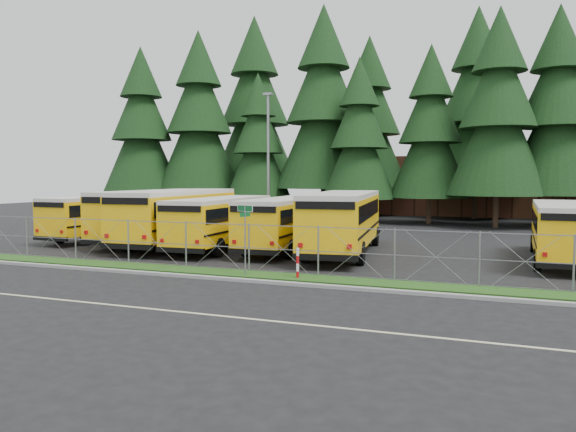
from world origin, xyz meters
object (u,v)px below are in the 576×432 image
Objects in this scene: bus_3 at (224,223)px; bus_5 at (344,223)px; bus_2 at (181,218)px; bus_east at (562,233)px; bus_1 at (161,216)px; light_standard at (268,156)px; bus_0 at (108,218)px; street_sign at (245,225)px; striped_bollard at (298,263)px; bus_4 at (289,224)px.

bus_3 is 0.89× the size of bus_5.
bus_2 reaches higher than bus_east.
bus_east is at bearing -1.81° from bus_2.
bus_east is at bearing -2.87° from bus_1.
light_standard reaches higher than bus_3.
bus_2 is at bearing -9.38° from bus_0.
bus_1 is 11.68m from bus_5.
bus_0 is 1.00× the size of bus_east.
light_standard is (-9.02, 11.32, 3.94)m from bus_5.
street_sign is at bearing -43.92° from bus_1.
bus_5 is at bearing -7.59° from bus_1.
street_sign is (13.71, -8.79, 0.67)m from bus_0.
light_standard is at bearing 58.37° from bus_0.
bus_3 is 1.05× the size of light_standard.
bus_0 is 9.14m from bus_3.
striped_bollard is (11.86, -8.46, -0.96)m from bus_1.
bus_3 is 1.00× the size of bus_4.
street_sign is (9.70, -8.59, 0.47)m from bus_1.
bus_1 is at bearing 173.20° from bus_4.
bus_2 is at bearing -179.66° from bus_4.
light_standard is at bearing 82.75° from bus_2.
light_standard is at bearing 98.40° from bus_3.
bus_2 reaches higher than bus_5.
bus_1 reaches higher than bus_east.
bus_2 is 4.29× the size of street_sign.
bus_3 is at bearing -12.46° from bus_2.
street_sign is at bearing -143.84° from bus_east.
street_sign is (1.22, -7.90, 0.63)m from bus_4.
bus_1 is at bearing 144.49° from striped_bollard.
striped_bollard is at bearing -41.33° from bus_2.
bus_0 is 6.12m from bus_2.
bus_4 is 13.09m from light_standard.
bus_east is 12.86m from striped_bollard.
bus_1 is 21.67m from bus_east.
bus_3 is (3.00, -0.44, -0.18)m from bus_2.
bus_2 is 1.13× the size of bus_4.
bus_1 reaches higher than bus_4.
bus_2 is at bearing 172.20° from bus_5.
bus_0 is at bearing -179.78° from bus_east.
light_standard is at bearing 110.62° from street_sign.
light_standard reaches higher than bus_2.
striped_bollard is (9.86, -7.49, -0.98)m from bus_2.
bus_5 is at bearing 91.76° from striped_bollard.
bus_1 is 0.99× the size of bus_2.
bus_2 is 1.19× the size of light_standard.
street_sign is (-11.97, -8.41, 0.67)m from bus_east.
bus_4 is (12.49, -0.89, 0.04)m from bus_0.
street_sign is 2.59m from striped_bollard.
bus_3 is 16.73m from bus_east.
street_sign is (4.71, -7.18, 0.64)m from bus_3.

